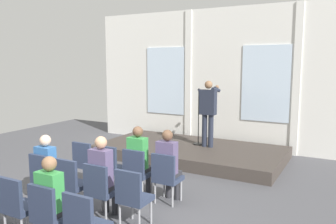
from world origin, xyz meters
TOP-DOWN VIEW (x-y plane):
  - ground_plane at (0.00, 0.00)m, footprint 14.68×14.68m
  - rear_partition at (0.03, 5.64)m, footprint 8.07×0.14m
  - stage_platform at (0.00, 4.06)m, footprint 4.91×2.57m
  - speaker at (0.43, 4.25)m, footprint 0.52×0.69m
  - mic_stand at (0.11, 4.36)m, footprint 0.28×0.28m
  - chair_r0_c0 at (-0.95, 1.00)m, footprint 0.46×0.44m
  - chair_r0_c1 at (-0.32, 1.00)m, footprint 0.46×0.44m
  - chair_r0_c2 at (0.32, 1.00)m, footprint 0.46×0.44m
  - audience_r0_c2 at (0.32, 1.08)m, footprint 0.36×0.39m
  - chair_r0_c3 at (0.95, 1.00)m, footprint 0.46×0.44m
  - audience_r0_c3 at (0.95, 1.08)m, footprint 0.36×0.39m
  - chair_r1_c0 at (-0.95, -0.07)m, footprint 0.46×0.44m
  - audience_r1_c0 at (-0.95, 0.01)m, footprint 0.36×0.39m
  - chair_r1_c1 at (-0.32, -0.07)m, footprint 0.46×0.44m
  - chair_r1_c2 at (0.32, -0.07)m, footprint 0.46×0.44m
  - audience_r1_c2 at (0.32, 0.01)m, footprint 0.36×0.39m
  - chair_r1_c3 at (0.95, -0.07)m, footprint 0.46×0.44m
  - chair_r2_c1 at (-0.32, -1.14)m, footprint 0.46×0.44m
  - chair_r2_c2 at (0.32, -1.14)m, footprint 0.46×0.44m
  - audience_r2_c2 at (0.32, -1.06)m, footprint 0.36×0.39m
  - chair_r2_c3 at (0.95, -1.14)m, footprint 0.46×0.44m

SIDE VIEW (x-z plane):
  - ground_plane at x=0.00m, z-range 0.00..0.00m
  - stage_platform at x=0.00m, z-range 0.00..0.30m
  - chair_r0_c0 at x=-0.95m, z-range 0.06..1.00m
  - chair_r0_c1 at x=-0.32m, z-range 0.06..1.00m
  - chair_r0_c2 at x=0.32m, z-range 0.06..1.00m
  - chair_r0_c3 at x=0.95m, z-range 0.06..1.00m
  - chair_r1_c0 at x=-0.95m, z-range 0.06..1.00m
  - chair_r1_c1 at x=-0.32m, z-range 0.06..1.00m
  - chair_r1_c2 at x=0.32m, z-range 0.06..1.00m
  - chair_r1_c3 at x=0.95m, z-range 0.06..1.00m
  - chair_r2_c1 at x=-0.32m, z-range 0.06..1.00m
  - chair_r2_c2 at x=0.32m, z-range 0.06..1.00m
  - chair_r2_c3 at x=0.95m, z-range 0.06..1.00m
  - mic_stand at x=0.11m, z-range -0.14..1.41m
  - audience_r1_c0 at x=-0.95m, z-range 0.07..1.34m
  - audience_r2_c2 at x=0.32m, z-range 0.07..1.38m
  - audience_r0_c3 at x=0.95m, z-range 0.07..1.43m
  - audience_r0_c2 at x=0.32m, z-range 0.07..1.44m
  - audience_r1_c2 at x=0.32m, z-range 0.07..1.45m
  - speaker at x=0.43m, z-range 0.45..2.22m
  - rear_partition at x=0.03m, z-range -0.01..4.15m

